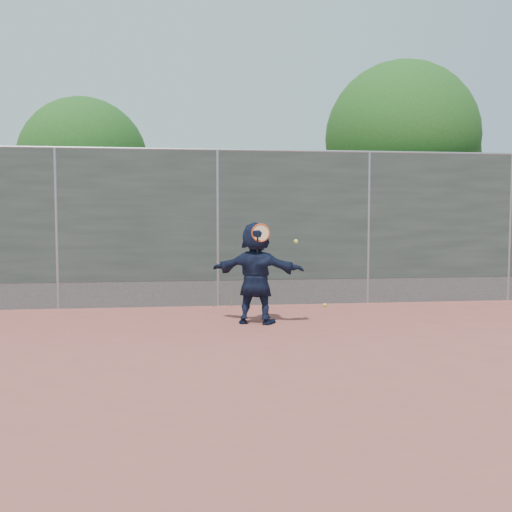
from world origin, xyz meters
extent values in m
plane|color=#9E4C42|center=(0.00, 0.00, 0.00)|extent=(80.00, 80.00, 0.00)
imported|color=#121A33|center=(0.51, 1.60, 0.82)|extent=(1.60, 0.97, 1.64)
sphere|color=#B8EF35|center=(2.03, 3.11, 0.03)|extent=(0.07, 0.07, 0.07)
cube|color=#38423D|center=(0.00, 3.50, 1.75)|extent=(20.00, 0.04, 2.50)
cube|color=slate|center=(0.00, 3.50, 0.25)|extent=(20.00, 0.03, 0.50)
cylinder|color=gray|center=(0.00, 3.50, 3.00)|extent=(20.00, 0.05, 0.05)
cylinder|color=gray|center=(-3.00, 3.50, 1.50)|extent=(0.06, 0.06, 3.00)
cylinder|color=gray|center=(0.00, 3.50, 1.50)|extent=(0.06, 0.06, 3.00)
cylinder|color=gray|center=(3.00, 3.50, 1.50)|extent=(0.06, 0.06, 3.00)
cylinder|color=gray|center=(6.00, 3.50, 1.50)|extent=(0.06, 0.06, 3.00)
torus|color=#CC4513|center=(0.56, 1.40, 1.47)|extent=(0.29, 0.05, 0.29)
cylinder|color=beige|center=(0.56, 1.40, 1.47)|extent=(0.25, 0.02, 0.25)
cylinder|color=black|center=(0.51, 1.42, 1.27)|extent=(0.04, 0.13, 0.33)
sphere|color=#B8EF35|center=(1.13, 1.45, 1.34)|extent=(0.07, 0.07, 0.07)
cylinder|color=#382314|center=(4.50, 5.70, 1.30)|extent=(0.28, 0.28, 2.60)
sphere|color=#23561C|center=(4.50, 5.70, 3.59)|extent=(3.60, 3.60, 3.60)
sphere|color=#23561C|center=(5.22, 5.90, 3.23)|extent=(2.52, 2.52, 2.52)
cylinder|color=#382314|center=(-3.00, 6.50, 1.10)|extent=(0.28, 0.28, 2.20)
sphere|color=#23561C|center=(-3.00, 6.50, 3.03)|extent=(3.00, 3.00, 3.00)
sphere|color=#23561C|center=(-2.40, 6.70, 2.73)|extent=(2.10, 2.10, 2.10)
cone|color=#387226|center=(0.25, 3.38, 0.13)|extent=(0.03, 0.03, 0.26)
cone|color=#387226|center=(0.55, 3.40, 0.15)|extent=(0.03, 0.03, 0.30)
cone|color=#387226|center=(-0.10, 3.36, 0.11)|extent=(0.03, 0.03, 0.22)
camera|label=1|loc=(-0.61, -7.48, 1.74)|focal=40.00mm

